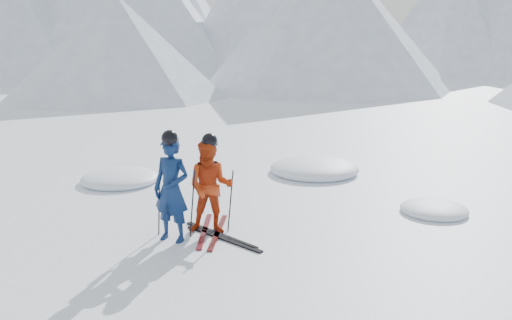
# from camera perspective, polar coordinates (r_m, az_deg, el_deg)

# --- Properties ---
(ground) EXTENTS (160.00, 160.00, 0.00)m
(ground) POSITION_cam_1_polar(r_m,az_deg,el_deg) (9.23, 7.25, -7.85)
(ground) COLOR white
(ground) RESTS_ON ground
(skier_blue) EXTENTS (0.68, 0.49, 1.72)m
(skier_blue) POSITION_cam_1_polar(r_m,az_deg,el_deg) (8.78, -8.89, -3.09)
(skier_blue) COLOR #0C204A
(skier_blue) RESTS_ON ground
(skier_red) EXTENTS (0.89, 0.76, 1.60)m
(skier_red) POSITION_cam_1_polar(r_m,az_deg,el_deg) (9.07, -4.82, -2.84)
(skier_red) COLOR #BF350F
(skier_red) RESTS_ON ground
(pole_blue_left) EXTENTS (0.12, 0.08, 1.14)m
(pole_blue_left) POSITION_cam_1_polar(r_m,az_deg,el_deg) (9.12, -10.16, -4.41)
(pole_blue_left) COLOR black
(pole_blue_left) RESTS_ON ground
(pole_blue_right) EXTENTS (0.12, 0.07, 1.14)m
(pole_blue_right) POSITION_cam_1_polar(r_m,az_deg,el_deg) (8.99, -6.71, -4.55)
(pole_blue_right) COLOR black
(pole_blue_right) RESTS_ON ground
(pole_red_left) EXTENTS (0.11, 0.09, 1.07)m
(pole_red_left) POSITION_cam_1_polar(r_m,az_deg,el_deg) (9.47, -5.97, -3.86)
(pole_red_left) COLOR black
(pole_red_left) RESTS_ON ground
(pole_red_right) EXTENTS (0.11, 0.08, 1.07)m
(pole_red_right) POSITION_cam_1_polar(r_m,az_deg,el_deg) (9.18, -2.70, -4.34)
(pole_red_right) COLOR black
(pole_red_right) RESTS_ON ground
(ski_worn_left) EXTENTS (0.52, 1.67, 0.03)m
(ski_worn_left) POSITION_cam_1_polar(r_m,az_deg,el_deg) (9.35, -5.42, -7.42)
(ski_worn_left) COLOR black
(ski_worn_left) RESTS_ON ground
(ski_worn_right) EXTENTS (0.41, 1.69, 0.03)m
(ski_worn_right) POSITION_cam_1_polar(r_m,az_deg,el_deg) (9.27, -4.03, -7.57)
(ski_worn_right) COLOR black
(ski_worn_right) RESTS_ON ground
(ski_loose_a) EXTENTS (1.53, 0.91, 0.03)m
(ski_loose_a) POSITION_cam_1_polar(r_m,az_deg,el_deg) (9.15, -3.76, -7.86)
(ski_loose_a) COLOR black
(ski_loose_a) RESTS_ON ground
(ski_loose_b) EXTENTS (1.55, 0.85, 0.03)m
(ski_loose_b) POSITION_cam_1_polar(r_m,az_deg,el_deg) (8.98, -3.48, -8.25)
(ski_loose_b) COLOR black
(ski_loose_b) RESTS_ON ground
(snow_lumps) EXTENTS (8.34, 4.16, 0.48)m
(snow_lumps) POSITION_cam_1_polar(r_m,az_deg,el_deg) (12.64, 1.18, -2.02)
(snow_lumps) COLOR white
(snow_lumps) RESTS_ON ground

